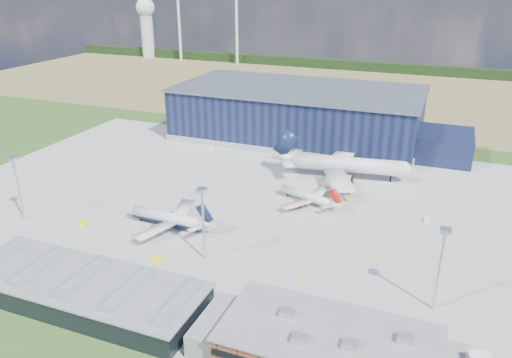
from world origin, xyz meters
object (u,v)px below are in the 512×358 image
hangar (303,116)px  gse_cart_b (210,148)px  light_mast_west (17,178)px  gse_tug_c (342,165)px  gse_van_c (479,358)px  car_a (234,305)px  light_mast_east (441,256)px  gse_van_b (332,181)px  gse_cart_a (427,220)px  airliner_widebody (347,157)px  gse_tug_a (83,223)px  ops_building (328,350)px  airliner_red (307,192)px  airliner_navy (166,212)px  light_mast_center (203,212)px  car_b (399,333)px  gse_tug_b (156,259)px

hangar → gse_cart_b: 51.24m
light_mast_west → gse_tug_c: size_ratio=7.37×
gse_van_c → car_a: gse_van_c is taller
light_mast_east → gse_van_c: bearing=-56.8°
gse_van_b → car_a: gse_van_b is taller
gse_cart_a → gse_van_c: 67.81m
airliner_widebody → gse_tug_a: (-73.60, -74.31, -8.76)m
gse_cart_a → ops_building: bearing=-104.9°
light_mast_west → gse_tug_c: light_mast_west is taller
airliner_red → gse_van_c: bearing=151.7°
light_mast_east → gse_cart_b: 142.38m
airliner_navy → light_mast_center: bearing=149.2°
light_mast_west → gse_tug_c: 130.29m
hangar → gse_cart_b: hangar is taller
car_b → hangar: bearing=8.1°
gse_cart_b → ops_building: bearing=-101.6°
airliner_navy → light_mast_east: bearing=172.9°
light_mast_west → gse_tug_b: 59.41m
ops_building → gse_van_c: (30.45, 14.00, -3.64)m
airliner_red → ops_building: bearing=129.2°
airliner_navy → gse_tug_b: bearing=114.8°
airliner_widebody → gse_cart_b: bearing=161.1°
hangar → gse_van_c: hangar is taller
ops_building → gse_cart_a: 81.44m
light_mast_east → airliner_widebody: (-39.60, 78.27, -5.97)m
car_a → airliner_widebody: bearing=-8.3°
gse_cart_b → light_mast_west: bearing=-154.0°
light_mast_east → car_b: (-6.77, -13.50, -14.91)m
airliner_red → gse_tug_c: airliner_red is taller
gse_van_b → car_a: 88.73m
light_mast_east → gse_tug_c: size_ratio=7.37×
ops_building → light_mast_center: bearing=146.3°
hangar → ops_building: (52.20, -154.81, -6.82)m
light_mast_center → gse_cart_a: light_mast_center is taller
car_b → gse_van_b: bearing=6.3°
light_mast_west → gse_tug_a: bearing=10.3°
light_mast_west → gse_van_c: 147.03m
airliner_red → gse_cart_a: 42.79m
airliner_widebody → gse_tug_c: size_ratio=18.60×
gse_tug_a → gse_van_b: size_ratio=0.63×
light_mast_center → airliner_navy: (-21.25, 13.66, -9.94)m
light_mast_center → car_b: light_mast_center is taller
ops_building → light_mast_center: 55.13m
hangar → gse_tug_b: 131.70m
light_mast_east → gse_tug_b: bearing=-175.4°
ops_building → gse_tug_b: size_ratio=15.50×
airliner_navy → light_mast_west: bearing=17.6°
ops_building → airliner_widebody: 110.13m
gse_tug_a → gse_van_c: 125.25m
airliner_navy → gse_cart_b: airliner_navy is taller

